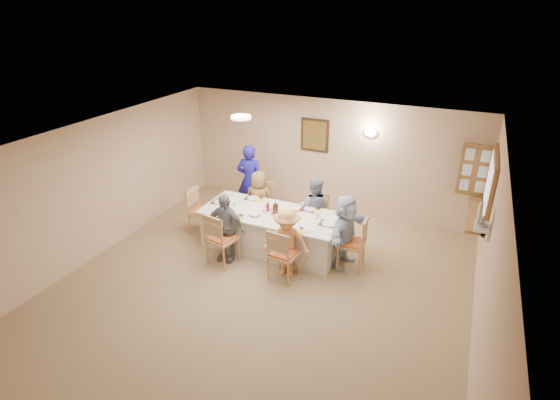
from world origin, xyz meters
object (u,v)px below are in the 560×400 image
at_px(chair_right_end, 352,242).
at_px(diner_right_end, 345,232).
at_px(chair_left_end, 202,211).
at_px(diner_front_right, 287,242).
at_px(chair_back_left, 262,205).
at_px(chair_back_right, 316,216).
at_px(serving_hatch, 490,187).
at_px(caregiver, 250,180).
at_px(condiment_ketchup, 268,206).
at_px(dining_table, 272,231).
at_px(desk_fan, 482,217).
at_px(diner_back_right, 314,209).
at_px(chair_front_right, 284,253).
at_px(diner_back_left, 259,200).
at_px(diner_front_left, 225,227).
at_px(chair_front_left, 222,238).

xyz_separation_m(chair_right_end, diner_right_end, (-0.13, 0.00, 0.18)).
distance_m(chair_left_end, diner_front_right, 2.26).
bearing_deg(diner_right_end, chair_back_left, 78.91).
relative_size(chair_back_left, chair_back_right, 1.03).
bearing_deg(serving_hatch, caregiver, 178.22).
xyz_separation_m(chair_back_left, caregiver, (-0.45, 0.35, 0.34)).
relative_size(chair_left_end, diner_front_right, 0.76).
bearing_deg(condiment_ketchup, dining_table, -25.48).
distance_m(diner_front_right, caregiver, 2.47).
bearing_deg(condiment_ketchup, chair_back_right, 47.29).
xyz_separation_m(desk_fan, chair_back_left, (-4.07, 1.14, -1.09)).
bearing_deg(condiment_ketchup, chair_back_left, 123.75).
bearing_deg(diner_back_right, chair_front_right, 85.16).
height_order(chair_back_right, condiment_ketchup, condiment_ketchup).
bearing_deg(chair_back_right, diner_right_end, -39.67).
relative_size(chair_front_right, diner_back_left, 0.78).
xyz_separation_m(serving_hatch, diner_front_left, (-4.18, -1.69, -0.85)).
relative_size(chair_left_end, diner_back_left, 0.77).
relative_size(chair_front_right, diner_back_right, 0.75).
bearing_deg(dining_table, diner_front_left, -131.42).
height_order(serving_hatch, diner_front_left, serving_hatch).
height_order(chair_front_left, condiment_ketchup, chair_front_left).
relative_size(chair_front_left, diner_right_end, 0.75).
distance_m(chair_right_end, diner_back_right, 1.18).
bearing_deg(diner_front_left, diner_back_right, 48.25).
xyz_separation_m(serving_hatch, chair_back_right, (-2.98, -0.21, -1.05)).
distance_m(diner_back_left, diner_right_end, 2.13).
bearing_deg(condiment_ketchup, desk_fan, -6.24).
xyz_separation_m(chair_back_left, diner_front_right, (1.20, -1.48, 0.17)).
bearing_deg(chair_front_right, chair_back_left, -47.32).
distance_m(chair_front_left, caregiver, 2.02).
bearing_deg(diner_right_end, diner_back_left, 81.91).
height_order(chair_front_right, chair_left_end, chair_front_right).
bearing_deg(diner_back_right, desk_fan, 155.53).
bearing_deg(diner_back_left, serving_hatch, 175.06).
distance_m(chair_left_end, caregiver, 1.30).
bearing_deg(chair_front_left, diner_back_left, -78.97).
bearing_deg(diner_right_end, diner_front_left, 119.12).
xyz_separation_m(diner_front_left, diner_front_right, (1.20, -0.00, -0.03)).
bearing_deg(chair_left_end, serving_hatch, -77.69).
height_order(chair_back_right, diner_back_left, diner_back_left).
relative_size(diner_front_left, diner_right_end, 0.96).
distance_m(desk_fan, dining_table, 3.68).
xyz_separation_m(serving_hatch, diner_right_end, (-2.16, -1.01, -0.82)).
relative_size(chair_right_end, diner_front_right, 0.78).
relative_size(desk_fan, chair_back_left, 0.32).
xyz_separation_m(chair_left_end, diner_right_end, (2.97, 0.00, 0.20)).
bearing_deg(diner_front_right, chair_right_end, 25.33).
bearing_deg(chair_front_left, serving_hatch, -145.61).
height_order(serving_hatch, diner_back_right, serving_hatch).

